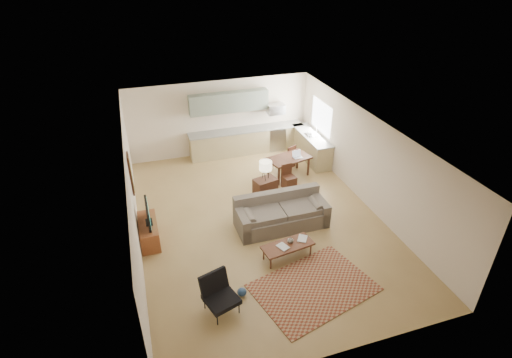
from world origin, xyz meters
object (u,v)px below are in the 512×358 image
object	(u,v)px
armchair	(221,296)
tv_credenza	(149,232)
sofa	(282,212)
coffee_table	(287,251)
console_table	(265,190)
dining_table	(288,167)

from	to	relation	value
armchair	tv_credenza	world-z (taller)	armchair
sofa	armchair	world-z (taller)	sofa
armchair	tv_credenza	bearing A→B (deg)	95.66
coffee_table	armchair	size ratio (longest dim) A/B	1.53
tv_credenza	console_table	size ratio (longest dim) A/B	1.60
tv_credenza	sofa	bearing A→B (deg)	-7.56
coffee_table	tv_credenza	distance (m)	3.60
sofa	dining_table	size ratio (longest dim) A/B	1.86
armchair	console_table	bearing A→B (deg)	41.08
sofa	console_table	distance (m)	1.30
tv_credenza	armchair	bearing A→B (deg)	-66.47
sofa	dining_table	distance (m)	2.76
armchair	tv_credenza	xyz separation A→B (m)	(-1.24, 2.85, -0.14)
tv_credenza	console_table	xyz separation A→B (m)	(3.46, 0.84, 0.10)
sofa	tv_credenza	bearing A→B (deg)	172.25
console_table	coffee_table	bearing A→B (deg)	-110.29
coffee_table	tv_credenza	world-z (taller)	tv_credenza
sofa	armchair	bearing A→B (deg)	-133.39
coffee_table	dining_table	distance (m)	4.02
sofa	armchair	distance (m)	3.27
coffee_table	sofa	bearing A→B (deg)	67.12
tv_credenza	dining_table	size ratio (longest dim) A/B	0.87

